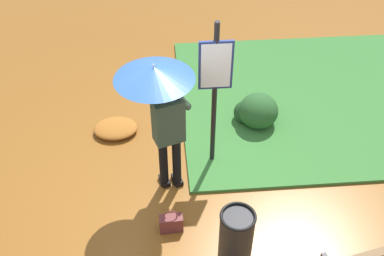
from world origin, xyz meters
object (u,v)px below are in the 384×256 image
at_px(info_sign_post, 215,82).
at_px(trash_bin, 236,238).
at_px(person_with_umbrella, 161,98).
at_px(handbag, 171,223).

distance_m(info_sign_post, trash_bin, 1.99).
distance_m(person_with_umbrella, trash_bin, 1.88).
height_order(info_sign_post, handbag, info_sign_post).
bearing_deg(handbag, trash_bin, 145.97).
distance_m(person_with_umbrella, handbag, 1.62).
height_order(handbag, trash_bin, trash_bin).
bearing_deg(info_sign_post, person_with_umbrella, 30.92).
bearing_deg(handbag, person_with_umbrella, -86.49).
relative_size(person_with_umbrella, trash_bin, 2.45).
relative_size(handbag, trash_bin, 0.44).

